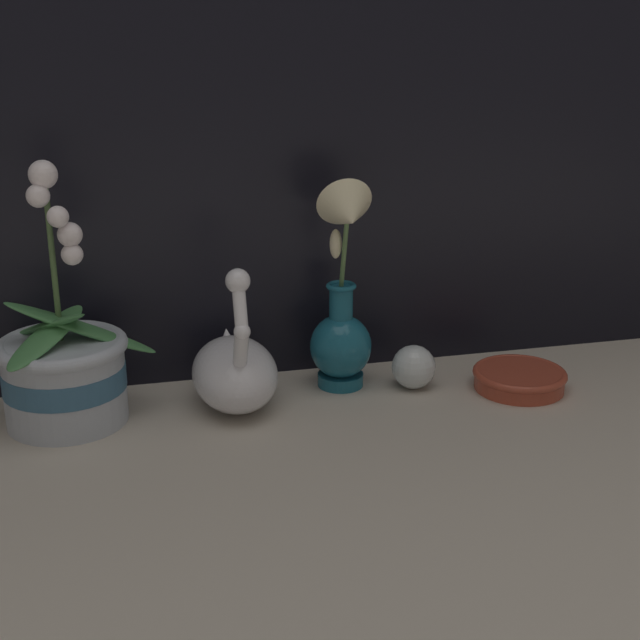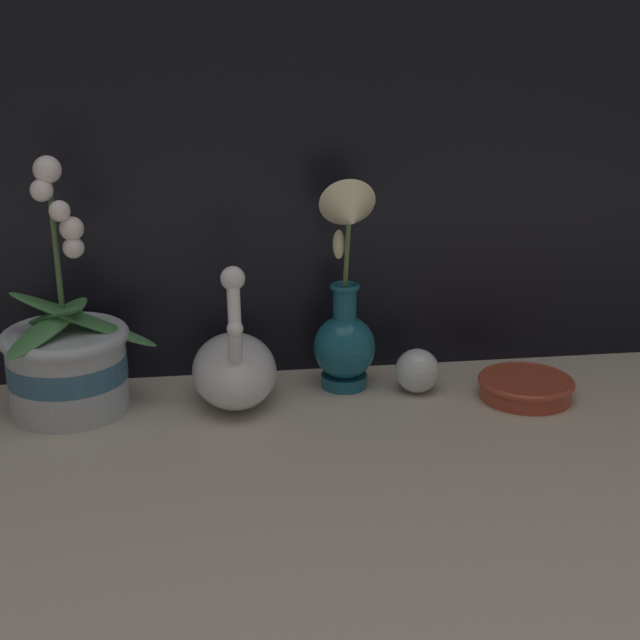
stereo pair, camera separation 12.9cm
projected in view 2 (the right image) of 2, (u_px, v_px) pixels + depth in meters
ground_plane at (316, 436)px, 1.22m from camera, size 2.80×2.80×0.00m
orchid_potted_plant at (67, 358)px, 1.27m from camera, size 0.22×0.21×0.37m
swan_figurine at (234, 366)px, 1.31m from camera, size 0.12×0.20×0.23m
blue_vase at (346, 315)px, 1.34m from camera, size 0.09×0.12×0.33m
glass_sphere at (417, 371)px, 1.35m from camera, size 0.07×0.07×0.07m
amber_dish at (526, 386)px, 1.33m from camera, size 0.14×0.14×0.03m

